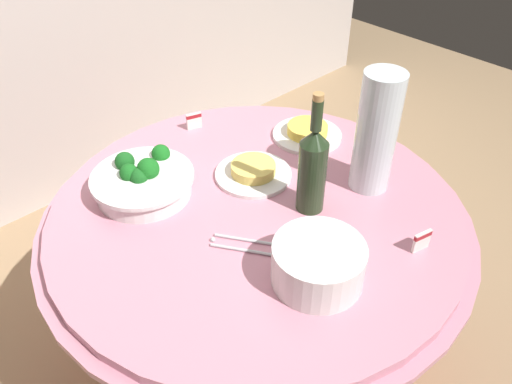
{
  "coord_description": "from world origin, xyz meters",
  "views": [
    {
      "loc": [
        -0.73,
        -0.76,
        1.63
      ],
      "look_at": [
        0.0,
        0.0,
        0.79
      ],
      "focal_mm": 36.17,
      "sensor_mm": 36.0,
      "label": 1
    }
  ],
  "objects_px": {
    "decorative_fruit_vase": "(376,136)",
    "label_placard_mid": "(422,240)",
    "broccoli_bowl": "(143,181)",
    "food_plate_noodles": "(253,172)",
    "wine_bottle": "(312,168)",
    "serving_tongs": "(241,244)",
    "food_plate_fried_egg": "(307,132)",
    "label_placard_front": "(194,120)",
    "plate_stack": "(318,264)"
  },
  "relations": [
    {
      "from": "serving_tongs",
      "to": "food_plate_fried_egg",
      "type": "height_order",
      "value": "food_plate_fried_egg"
    },
    {
      "from": "wine_bottle",
      "to": "food_plate_fried_egg",
      "type": "relative_size",
      "value": 1.53
    },
    {
      "from": "broccoli_bowl",
      "to": "plate_stack",
      "type": "xyz_separation_m",
      "value": [
        0.1,
        -0.54,
        0.01
      ]
    },
    {
      "from": "broccoli_bowl",
      "to": "plate_stack",
      "type": "distance_m",
      "value": 0.55
    },
    {
      "from": "serving_tongs",
      "to": "broccoli_bowl",
      "type": "bearing_deg",
      "value": 98.83
    },
    {
      "from": "wine_bottle",
      "to": "food_plate_noodles",
      "type": "bearing_deg",
      "value": 93.83
    },
    {
      "from": "broccoli_bowl",
      "to": "decorative_fruit_vase",
      "type": "bearing_deg",
      "value": -40.15
    },
    {
      "from": "decorative_fruit_vase",
      "to": "label_placard_mid",
      "type": "distance_m",
      "value": 0.3
    },
    {
      "from": "wine_bottle",
      "to": "food_plate_noodles",
      "type": "distance_m",
      "value": 0.23
    },
    {
      "from": "label_placard_mid",
      "to": "serving_tongs",
      "type": "bearing_deg",
      "value": 134.74
    },
    {
      "from": "decorative_fruit_vase",
      "to": "food_plate_noodles",
      "type": "bearing_deg",
      "value": 129.6
    },
    {
      "from": "food_plate_fried_egg",
      "to": "plate_stack",
      "type": "bearing_deg",
      "value": -135.94
    },
    {
      "from": "serving_tongs",
      "to": "food_plate_fried_egg",
      "type": "bearing_deg",
      "value": 24.52
    },
    {
      "from": "label_placard_front",
      "to": "label_placard_mid",
      "type": "bearing_deg",
      "value": -86.64
    },
    {
      "from": "broccoli_bowl",
      "to": "wine_bottle",
      "type": "height_order",
      "value": "wine_bottle"
    },
    {
      "from": "broccoli_bowl",
      "to": "decorative_fruit_vase",
      "type": "relative_size",
      "value": 0.82
    },
    {
      "from": "broccoli_bowl",
      "to": "decorative_fruit_vase",
      "type": "height_order",
      "value": "decorative_fruit_vase"
    },
    {
      "from": "decorative_fruit_vase",
      "to": "label_placard_mid",
      "type": "bearing_deg",
      "value": -116.01
    },
    {
      "from": "plate_stack",
      "to": "food_plate_fried_egg",
      "type": "bearing_deg",
      "value": 44.06
    },
    {
      "from": "plate_stack",
      "to": "label_placard_mid",
      "type": "xyz_separation_m",
      "value": [
        0.25,
        -0.11,
        -0.02
      ]
    },
    {
      "from": "plate_stack",
      "to": "wine_bottle",
      "type": "relative_size",
      "value": 0.62
    },
    {
      "from": "plate_stack",
      "to": "serving_tongs",
      "type": "relative_size",
      "value": 1.33
    },
    {
      "from": "label_placard_mid",
      "to": "food_plate_noodles",
      "type": "bearing_deg",
      "value": 100.11
    },
    {
      "from": "serving_tongs",
      "to": "label_placard_mid",
      "type": "distance_m",
      "value": 0.43
    },
    {
      "from": "wine_bottle",
      "to": "decorative_fruit_vase",
      "type": "relative_size",
      "value": 0.99
    },
    {
      "from": "label_placard_mid",
      "to": "plate_stack",
      "type": "bearing_deg",
      "value": 156.69
    },
    {
      "from": "food_plate_noodles",
      "to": "label_placard_front",
      "type": "distance_m",
      "value": 0.33
    },
    {
      "from": "decorative_fruit_vase",
      "to": "food_plate_fried_egg",
      "type": "xyz_separation_m",
      "value": [
        0.06,
        0.29,
        -0.14
      ]
    },
    {
      "from": "food_plate_fried_egg",
      "to": "label_placard_mid",
      "type": "height_order",
      "value": "label_placard_mid"
    },
    {
      "from": "food_plate_noodles",
      "to": "label_placard_front",
      "type": "relative_size",
      "value": 4.0
    },
    {
      "from": "wine_bottle",
      "to": "label_placard_mid",
      "type": "bearing_deg",
      "value": -75.64
    },
    {
      "from": "plate_stack",
      "to": "food_plate_noodles",
      "type": "height_order",
      "value": "plate_stack"
    },
    {
      "from": "decorative_fruit_vase",
      "to": "wine_bottle",
      "type": "bearing_deg",
      "value": 166.28
    },
    {
      "from": "decorative_fruit_vase",
      "to": "serving_tongs",
      "type": "bearing_deg",
      "value": 171.47
    },
    {
      "from": "broccoli_bowl",
      "to": "label_placard_mid",
      "type": "xyz_separation_m",
      "value": [
        0.36,
        -0.65,
        -0.01
      ]
    },
    {
      "from": "food_plate_noodles",
      "to": "food_plate_fried_egg",
      "type": "height_order",
      "value": "food_plate_fried_egg"
    },
    {
      "from": "plate_stack",
      "to": "food_plate_fried_egg",
      "type": "height_order",
      "value": "plate_stack"
    },
    {
      "from": "food_plate_noodles",
      "to": "label_placard_mid",
      "type": "distance_m",
      "value": 0.5
    },
    {
      "from": "broccoli_bowl",
      "to": "label_placard_mid",
      "type": "relative_size",
      "value": 5.09
    },
    {
      "from": "wine_bottle",
      "to": "decorative_fruit_vase",
      "type": "xyz_separation_m",
      "value": [
        0.19,
        -0.05,
        0.03
      ]
    },
    {
      "from": "serving_tongs",
      "to": "decorative_fruit_vase",
      "type": "bearing_deg",
      "value": -8.53
    },
    {
      "from": "plate_stack",
      "to": "food_plate_fried_egg",
      "type": "xyz_separation_m",
      "value": [
        0.43,
        0.42,
        -0.03
      ]
    },
    {
      "from": "wine_bottle",
      "to": "label_placard_front",
      "type": "relative_size",
      "value": 6.11
    },
    {
      "from": "plate_stack",
      "to": "label_placard_mid",
      "type": "distance_m",
      "value": 0.28
    },
    {
      "from": "label_placard_mid",
      "to": "broccoli_bowl",
      "type": "bearing_deg",
      "value": 118.95
    },
    {
      "from": "broccoli_bowl",
      "to": "label_placard_front",
      "type": "distance_m",
      "value": 0.35
    },
    {
      "from": "wine_bottle",
      "to": "serving_tongs",
      "type": "relative_size",
      "value": 2.13
    },
    {
      "from": "broccoli_bowl",
      "to": "food_plate_noodles",
      "type": "height_order",
      "value": "broccoli_bowl"
    },
    {
      "from": "broccoli_bowl",
      "to": "wine_bottle",
      "type": "relative_size",
      "value": 0.83
    },
    {
      "from": "plate_stack",
      "to": "serving_tongs",
      "type": "bearing_deg",
      "value": 104.52
    }
  ]
}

